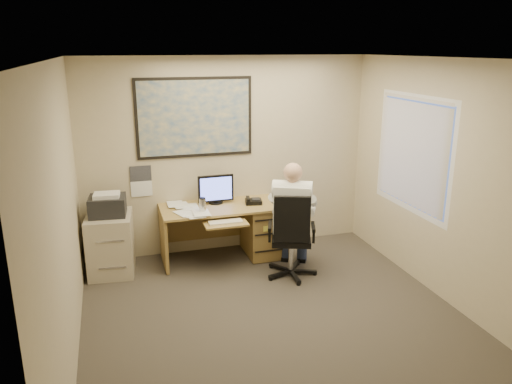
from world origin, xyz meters
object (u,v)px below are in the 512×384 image
object	(u,v)px
desk	(244,225)
filing_cabinet	(110,238)
person	(291,220)
office_chair	(294,252)

from	to	relation	value
desk	filing_cabinet	bearing A→B (deg)	-178.56
desk	person	world-z (taller)	person
office_chair	desk	bearing A→B (deg)	136.56
filing_cabinet	office_chair	world-z (taller)	office_chair
desk	person	bearing A→B (deg)	-61.93
filing_cabinet	person	xyz separation A→B (m)	(2.18, -0.71, 0.27)
person	filing_cabinet	bearing A→B (deg)	-171.94
office_chair	person	distance (m)	0.41
desk	person	size ratio (longest dim) A/B	1.10
desk	person	xyz separation A→B (m)	(0.40, -0.75, 0.28)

